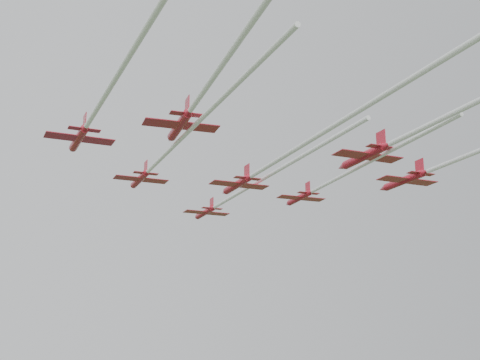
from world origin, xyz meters
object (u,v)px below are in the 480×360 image
object	(u,v)px
jet_lead	(237,194)
jet_row4_left	(200,97)
jet_row2_left	(168,152)
jet_row3_left	(100,104)
jet_row3_right	(454,161)
jet_row2_right	(330,182)
jet_row4_right	(455,112)
jet_row3_mid	(288,154)

from	to	relation	value
jet_lead	jet_row4_left	xyz separation A→B (m)	(-16.68, -33.06, 1.36)
jet_row2_left	jet_row3_left	xyz separation A→B (m)	(-10.62, -10.32, 1.30)
jet_row3_right	jet_row4_left	world-z (taller)	jet_row3_right
jet_row3_left	jet_row2_right	bearing A→B (deg)	22.16
jet_row4_left	jet_row4_right	size ratio (longest dim) A/B	0.65
jet_row3_left	jet_row3_mid	distance (m)	23.74
jet_row3_right	jet_row4_left	distance (m)	43.28
jet_row2_left	jet_row4_left	bearing A→B (deg)	-96.02
jet_row2_right	jet_row3_right	xyz separation A→B (m)	(12.56, -13.85, 0.90)
jet_lead	jet_row4_right	world-z (taller)	jet_row4_right
jet_row2_right	jet_row3_left	bearing A→B (deg)	-154.85
jet_row3_mid	jet_row2_right	bearing A→B (deg)	46.13
jet_row4_right	jet_row3_mid	bearing A→B (deg)	130.42
jet_row2_right	jet_row3_mid	world-z (taller)	jet_row2_right
jet_row3_left	jet_row4_left	bearing A→B (deg)	-43.25
jet_row2_left	jet_row2_right	size ratio (longest dim) A/B	1.19
jet_lead	jet_row3_right	distance (m)	33.00
jet_lead	jet_row2_right	world-z (taller)	jet_row2_right
jet_row2_right	jet_row3_mid	xyz separation A→B (m)	(-14.77, -16.52, -1.88)
jet_row2_left	jet_row4_right	size ratio (longest dim) A/B	0.82
jet_row2_left	jet_row4_right	xyz separation A→B (m)	(26.68, -24.19, 0.50)
jet_row2_left	jet_row3_right	distance (m)	40.83
jet_lead	jet_row3_mid	size ratio (longest dim) A/B	0.92
jet_row2_left	jet_row3_mid	world-z (taller)	jet_row2_left
jet_row2_right	jet_row3_right	bearing A→B (deg)	-47.20
jet_row2_left	jet_row2_right	world-z (taller)	jet_row2_right
jet_row4_right	jet_lead	bearing A→B (deg)	103.95
jet_row3_left	jet_row4_right	world-z (taller)	jet_row3_left
jet_row2_right	jet_row3_mid	size ratio (longest dim) A/B	0.77
jet_row2_left	jet_row3_left	distance (m)	14.87
jet_row2_right	jet_row3_left	size ratio (longest dim) A/B	0.88
jet_lead	jet_row3_mid	xyz separation A→B (m)	(-2.34, -24.11, -0.69)
jet_row4_right	jet_row3_left	bearing A→B (deg)	157.23
jet_lead	jet_row4_right	distance (m)	40.63
jet_row3_left	jet_row3_mid	xyz separation A→B (m)	(23.54, 0.99, -2.87)
jet_lead	jet_row4_left	distance (m)	37.06
jet_row3_right	jet_row4_right	xyz separation A→B (m)	(-13.58, -17.53, -0.72)
jet_row3_right	jet_row4_right	world-z (taller)	jet_row3_right
jet_row2_left	jet_row4_left	world-z (taller)	jet_row4_left
jet_lead	jet_row4_left	size ratio (longest dim) A/B	1.26
jet_row4_left	jet_row2_right	bearing A→B (deg)	44.02
jet_lead	jet_row3_right	bearing A→B (deg)	-42.56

